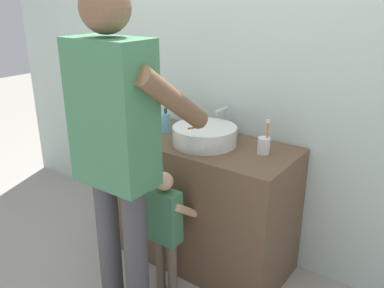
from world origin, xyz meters
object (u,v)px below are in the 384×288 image
(soap_bottle, at_px, (166,123))
(child_toddler, at_px, (166,223))
(toothbrush_cup, at_px, (264,145))
(adult_parent, at_px, (117,135))

(soap_bottle, xyz_separation_m, child_toddler, (0.33, -0.42, -0.43))
(toothbrush_cup, bearing_deg, adult_parent, -123.29)
(adult_parent, bearing_deg, soap_bottle, 109.67)
(toothbrush_cup, height_order, adult_parent, adult_parent)
(soap_bottle, distance_m, child_toddler, 0.68)
(soap_bottle, bearing_deg, adult_parent, -70.33)
(child_toddler, xyz_separation_m, adult_parent, (-0.09, -0.24, 0.58))
(soap_bottle, relative_size, child_toddler, 0.21)
(soap_bottle, height_order, adult_parent, adult_parent)
(child_toddler, height_order, adult_parent, adult_parent)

